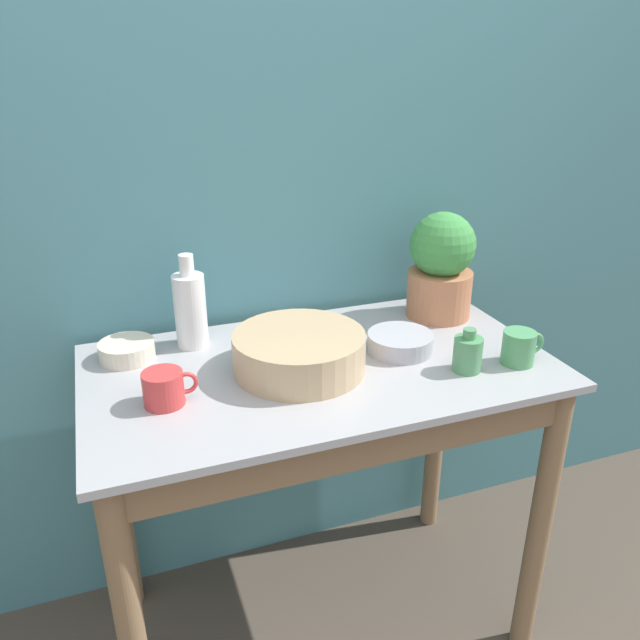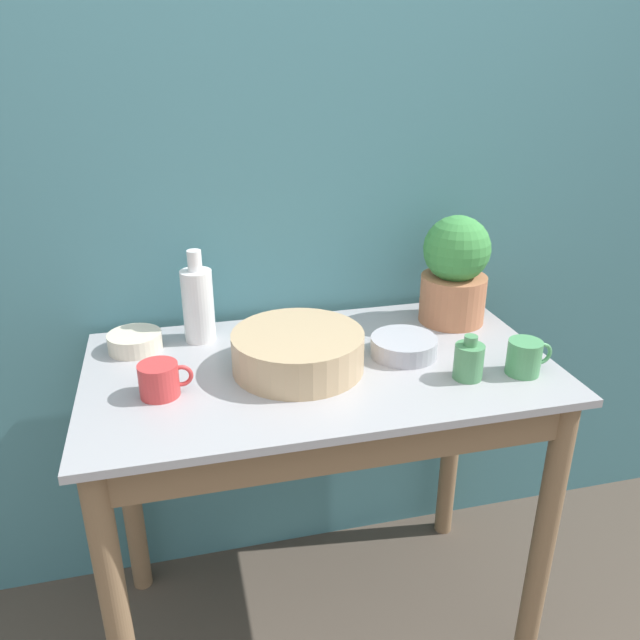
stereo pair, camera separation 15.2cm
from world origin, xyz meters
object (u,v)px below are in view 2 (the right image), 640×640
mug_green (525,357)px  bowl_small_cream (135,341)px  bottle_short (469,361)px  bowl_small_steel (404,346)px  potted_plant (455,270)px  bottle_tall (198,303)px  bowl_wash_large (298,351)px  mug_red (160,380)px

mug_green → bowl_small_cream: size_ratio=0.83×
bottle_short → bowl_small_steel: bottle_short is taller
bowl_small_cream → mug_green: bearing=-21.4°
potted_plant → bottle_short: potted_plant is taller
potted_plant → bottle_tall: size_ratio=1.23×
bottle_tall → mug_green: (0.75, -0.39, -0.06)m
potted_plant → bowl_small_steel: 0.31m
mug_green → bowl_small_steel: (-0.25, 0.16, -0.02)m
bowl_small_steel → bowl_wash_large: bearing=-178.2°
potted_plant → bowl_small_cream: 0.90m
mug_green → bowl_small_steel: mug_green is taller
bottle_short → mug_green: 0.14m
bowl_wash_large → bottle_short: bottle_short is taller
bowl_small_cream → potted_plant: bearing=-1.3°
bowl_wash_large → bowl_small_steel: bowl_wash_large is taller
bottle_tall → bowl_small_steel: bottle_tall is taller
potted_plant → mug_green: size_ratio=2.68×
bottle_short → mug_red: (-0.72, 0.09, -0.01)m
mug_green → bowl_small_cream: (-0.92, 0.36, -0.02)m
bowl_small_cream → bowl_small_steel: bowl_small_steel is taller
mug_green → bowl_small_steel: bearing=146.5°
potted_plant → bottle_short: 0.36m
mug_green → potted_plant: bearing=95.6°
potted_plant → mug_green: potted_plant is taller
potted_plant → bowl_wash_large: (-0.49, -0.19, -0.11)m
bottle_short → mug_green: size_ratio=0.95×
bowl_small_cream → bottle_tall: bearing=8.3°
bottle_tall → mug_green: size_ratio=2.17×
mug_green → bowl_wash_large: bearing=163.6°
mug_red → bowl_small_cream: 0.27m
bowl_wash_large → mug_red: bearing=-171.0°
bottle_tall → bottle_short: bearing=-31.7°
potted_plant → bowl_small_cream: (-0.89, 0.02, -0.13)m
potted_plant → bottle_short: (-0.11, -0.33, -0.11)m
bowl_wash_large → mug_green: 0.55m
bowl_wash_large → bottle_tall: (-0.22, 0.23, 0.06)m
bowl_wash_large → bottle_short: (0.39, -0.14, -0.00)m
potted_plant → bowl_wash_large: bearing=-159.4°
bowl_small_cream → mug_red: bearing=-76.4°
potted_plant → mug_red: bearing=-163.9°
bowl_wash_large → potted_plant: bearing=20.6°
bowl_wash_large → bowl_small_steel: 0.28m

